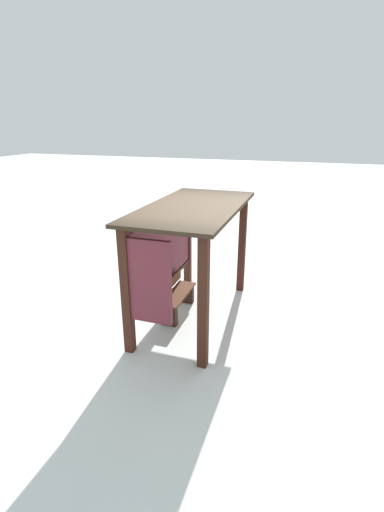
# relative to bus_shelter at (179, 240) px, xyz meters

# --- Properties ---
(ground_plane) EXTENTS (60.00, 60.00, 0.00)m
(ground_plane) POSITION_rel_bus_shelter_xyz_m (0.12, -0.23, -1.55)
(ground_plane) COLOR white
(bus_shelter) EXTENTS (3.22, 1.59, 2.18)m
(bus_shelter) POSITION_rel_bus_shelter_xyz_m (0.00, 0.00, 0.00)
(bus_shelter) COLOR #3B1C13
(bus_shelter) RESTS_ON ground
(bench_left_inside) EXTENTS (1.16, 0.36, 0.71)m
(bench_left_inside) POSITION_rel_bus_shelter_xyz_m (0.12, 0.11, -1.22)
(bench_left_inside) COLOR #552A15
(bench_left_inside) RESTS_ON ground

